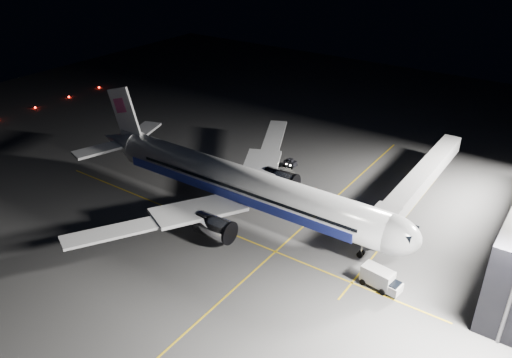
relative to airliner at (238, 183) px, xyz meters
The scene contains 11 objects.
ground 5.27m from the airliner, ahead, with size 200.00×200.00×0.00m, color #4C4C4F.
guide_line_main 12.22m from the airliner, ahead, with size 0.25×80.00×0.01m, color gold.
guide_line_cross 7.99m from the airliner, 79.83° to the right, with size 70.00×0.25×0.01m, color gold.
guide_line_side 25.67m from the airliner, 23.43° to the left, with size 0.25×40.00×0.01m, color gold.
airliner is the anchor object (origin of this frame).
jet_bridge 29.31m from the airliner, 38.04° to the left, with size 3.60×34.40×6.30m.
service_truck 27.10m from the airliner, 10.24° to the right, with size 5.56×2.89×2.72m.
baggage_tug 19.24m from the airliner, 94.68° to the left, with size 2.22×1.78×1.61m.
safety_cone_a 15.81m from the airliner, 61.92° to the left, with size 0.34×0.34×0.52m, color #F8400A.
safety_cone_b 8.02m from the airliner, 66.39° to the left, with size 0.35×0.35×0.53m, color #F8400A.
safety_cone_c 12.66m from the airliner, 104.55° to the left, with size 0.40×0.40×0.61m, color #F8400A.
Camera 1 is at (41.13, -55.52, 42.88)m, focal length 35.00 mm.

